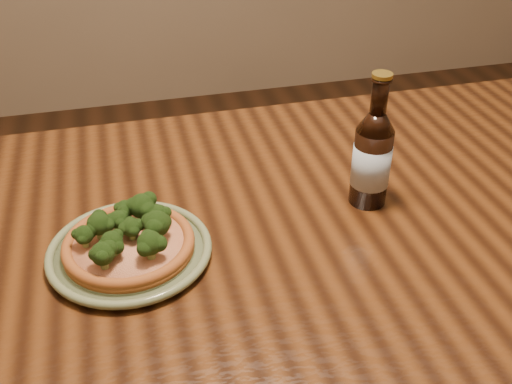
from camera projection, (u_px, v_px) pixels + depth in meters
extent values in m
cube|color=#48260F|center=(391.00, 218.00, 1.06)|extent=(1.60, 0.90, 0.04)
cylinder|color=#48260F|center=(20.00, 298.00, 1.42)|extent=(0.07, 0.07, 0.71)
cylinder|color=#6C7A54|center=(130.00, 253.00, 0.94)|extent=(0.24, 0.24, 0.01)
torus|color=#6C7A54|center=(130.00, 250.00, 0.93)|extent=(0.26, 0.26, 0.01)
torus|color=#6C7A54|center=(130.00, 250.00, 0.93)|extent=(0.21, 0.21, 0.01)
cylinder|color=#9C5523|center=(129.00, 247.00, 0.93)|extent=(0.20, 0.20, 0.01)
torus|color=#9C5523|center=(129.00, 243.00, 0.93)|extent=(0.20, 0.20, 0.02)
cylinder|color=beige|center=(129.00, 243.00, 0.93)|extent=(0.17, 0.17, 0.01)
sphere|color=#274816|center=(112.00, 242.00, 0.88)|extent=(0.05, 0.05, 0.03)
sphere|color=#274816|center=(125.00, 209.00, 0.96)|extent=(0.04, 0.04, 0.03)
sphere|color=#274816|center=(131.00, 227.00, 0.92)|extent=(0.04, 0.04, 0.03)
sphere|color=#274816|center=(99.00, 224.00, 0.92)|extent=(0.04, 0.04, 0.04)
sphere|color=#274816|center=(103.00, 254.00, 0.86)|extent=(0.05, 0.05, 0.04)
sphere|color=#274816|center=(150.00, 243.00, 0.88)|extent=(0.04, 0.04, 0.04)
sphere|color=#274816|center=(84.00, 235.00, 0.90)|extent=(0.04, 0.04, 0.03)
sphere|color=#274816|center=(159.00, 214.00, 0.95)|extent=(0.03, 0.03, 0.03)
sphere|color=#274816|center=(157.00, 224.00, 0.91)|extent=(0.05, 0.05, 0.04)
sphere|color=#274816|center=(142.00, 206.00, 0.95)|extent=(0.05, 0.05, 0.04)
sphere|color=#274816|center=(118.00, 220.00, 0.94)|extent=(0.04, 0.04, 0.03)
cylinder|color=black|center=(371.00, 167.00, 1.03)|extent=(0.06, 0.06, 0.14)
cone|color=black|center=(376.00, 122.00, 0.98)|extent=(0.06, 0.06, 0.03)
cylinder|color=black|center=(380.00, 96.00, 0.95)|extent=(0.03, 0.03, 0.06)
torus|color=black|center=(382.00, 80.00, 0.94)|extent=(0.03, 0.03, 0.01)
cylinder|color=#A58C33|center=(382.00, 75.00, 0.93)|extent=(0.03, 0.03, 0.01)
cylinder|color=silver|center=(371.00, 165.00, 1.03)|extent=(0.07, 0.07, 0.08)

